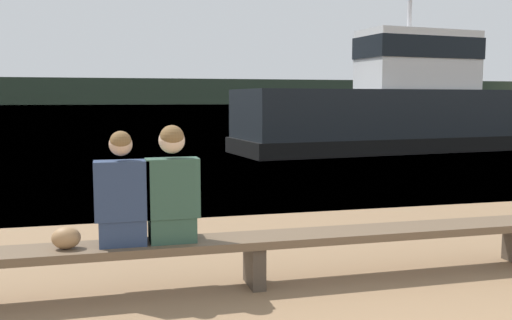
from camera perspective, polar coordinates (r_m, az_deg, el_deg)
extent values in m
plane|color=#5684A3|center=(127.87, -13.85, 5.27)|extent=(240.00, 240.00, 0.00)
cube|color=#2D3D2D|center=(161.11, -14.05, 6.66)|extent=(600.00, 12.00, 6.98)
cube|color=brown|center=(5.14, -0.17, -8.04)|extent=(6.20, 0.45, 0.07)
cube|color=#42382D|center=(5.20, -0.17, -10.45)|extent=(0.12, 0.38, 0.38)
cube|color=navy|center=(5.04, -13.20, -6.80)|extent=(0.39, 0.40, 0.22)
cube|color=navy|center=(4.87, -13.27, -2.97)|extent=(0.45, 0.22, 0.50)
sphere|color=tan|center=(4.82, -13.38, 1.54)|extent=(0.19, 0.19, 0.19)
sphere|color=brown|center=(4.81, -13.39, 1.81)|extent=(0.18, 0.18, 0.18)
cube|color=#2D4C3D|center=(5.06, -8.41, -6.64)|extent=(0.39, 0.40, 0.22)
cube|color=#2D4C3D|center=(4.90, -8.35, -2.76)|extent=(0.45, 0.22, 0.50)
sphere|color=beige|center=(4.85, -8.43, 1.95)|extent=(0.22, 0.22, 0.22)
sphere|color=brown|center=(4.83, -8.41, 2.27)|extent=(0.20, 0.20, 0.20)
ellipsoid|color=#9E754C|center=(4.95, -18.45, -7.40)|extent=(0.23, 0.18, 0.18)
cube|color=black|center=(19.13, 14.42, 3.89)|extent=(11.16, 4.02, 1.95)
cube|color=black|center=(19.17, 14.36, 1.68)|extent=(11.39, 4.15, 0.47)
cube|color=silver|center=(19.48, 15.90, 9.53)|extent=(3.99, 2.10, 1.89)
cube|color=black|center=(19.50, 15.94, 10.64)|extent=(4.07, 2.17, 0.68)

